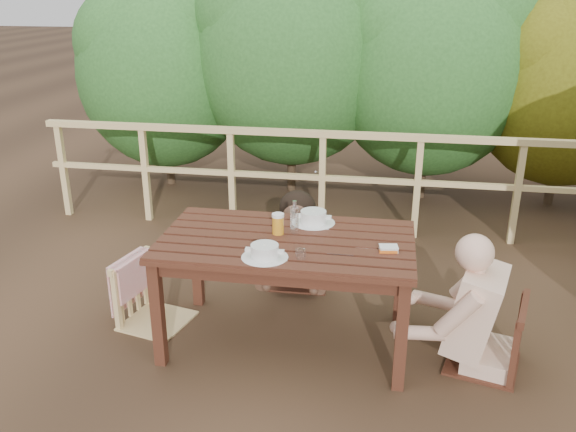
% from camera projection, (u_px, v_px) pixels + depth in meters
% --- Properties ---
extents(ground, '(60.00, 60.00, 0.00)m').
position_uv_depth(ground, '(287.00, 340.00, 4.12)').
color(ground, '#47301E').
rests_on(ground, ground).
extents(table, '(1.62, 0.91, 0.75)m').
position_uv_depth(table, '(287.00, 292.00, 3.99)').
color(table, '#3A1C12').
rests_on(table, ground).
extents(chair_left, '(0.54, 0.54, 0.90)m').
position_uv_depth(chair_left, '(153.00, 266.00, 4.19)').
color(chair_left, tan).
rests_on(chair_left, ground).
extents(chair_far, '(0.48, 0.48, 0.95)m').
position_uv_depth(chair_far, '(300.00, 228.00, 4.78)').
color(chair_far, '#3A1C12').
rests_on(chair_far, ground).
extents(chair_right, '(0.55, 0.55, 0.91)m').
position_uv_depth(chair_right, '(490.00, 302.00, 3.70)').
color(chair_right, '#3A1C12').
rests_on(chair_right, ground).
extents(woman, '(0.52, 0.64, 1.26)m').
position_uv_depth(woman, '(300.00, 209.00, 4.74)').
color(woman, black).
rests_on(woman, ground).
extents(diner_right, '(0.84, 0.75, 1.44)m').
position_uv_depth(diner_right, '(501.00, 263.00, 3.60)').
color(diner_right, beige).
rests_on(diner_right, ground).
extents(railing, '(5.60, 0.10, 1.01)m').
position_uv_depth(railing, '(322.00, 182.00, 5.78)').
color(railing, tan).
rests_on(railing, ground).
extents(hedge_row, '(6.60, 1.60, 3.80)m').
position_uv_depth(hedge_row, '(376.00, 24.00, 6.31)').
color(hedge_row, '#275621').
rests_on(hedge_row, ground).
extents(soup_near, '(0.28, 0.28, 0.09)m').
position_uv_depth(soup_near, '(265.00, 252.00, 3.57)').
color(soup_near, white).
rests_on(soup_near, table).
extents(soup_far, '(0.30, 0.30, 0.10)m').
position_uv_depth(soup_far, '(313.00, 218.00, 4.08)').
color(soup_far, silver).
rests_on(soup_far, table).
extents(beer_glass, '(0.08, 0.08, 0.15)m').
position_uv_depth(beer_glass, '(278.00, 225.00, 3.89)').
color(beer_glass, orange).
rests_on(beer_glass, table).
extents(bottle, '(0.06, 0.06, 0.24)m').
position_uv_depth(bottle, '(295.00, 218.00, 3.90)').
color(bottle, white).
rests_on(bottle, table).
extents(tumbler, '(0.06, 0.06, 0.07)m').
position_uv_depth(tumbler, '(301.00, 255.00, 3.56)').
color(tumbler, silver).
rests_on(tumbler, table).
extents(butter_tub, '(0.12, 0.10, 0.05)m').
position_uv_depth(butter_tub, '(389.00, 250.00, 3.65)').
color(butter_tub, white).
rests_on(butter_tub, table).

